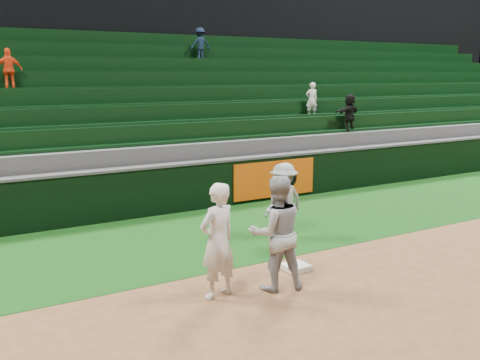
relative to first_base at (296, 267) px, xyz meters
name	(u,v)px	position (x,y,z in m)	size (l,w,h in m)	color
ground	(290,279)	(-0.35, -0.32, -0.05)	(70.00, 70.00, 0.00)	brown
foul_grass	(211,234)	(-0.35, 2.68, -0.04)	(36.00, 4.20, 0.01)	#0E390E
upper_deck	(57,13)	(-0.35, 17.13, 5.95)	(40.00, 12.00, 12.00)	black
first_base	(296,267)	(0.00, 0.00, 0.00)	(0.43, 0.43, 0.10)	white
first_baseman	(218,241)	(-1.76, -0.35, 0.87)	(0.67, 0.44, 1.83)	silver
baserunner	(276,233)	(-0.79, -0.53, 0.89)	(0.91, 0.71, 1.88)	#9C9EA6
base_coach	(284,200)	(0.91, 1.73, 0.76)	(1.04, 0.60, 1.61)	#90939C
field_wall	(172,188)	(-0.32, 4.88, 0.59)	(36.00, 0.45, 1.25)	black
stadium_seating	(123,132)	(-0.35, 8.65, 1.65)	(36.00, 5.95, 5.02)	#3E3E41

